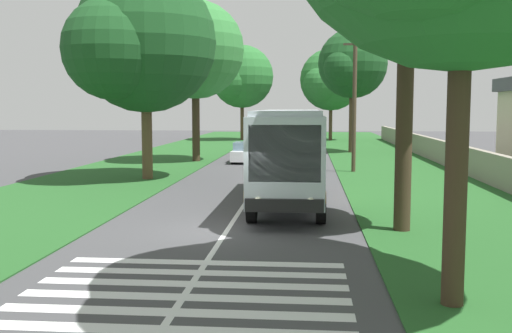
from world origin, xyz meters
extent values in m
plane|color=#424244|center=(0.00, 0.00, 0.00)|extent=(160.00, 160.00, 0.00)
cube|color=#235623|center=(15.00, 8.20, 0.02)|extent=(120.00, 8.00, 0.04)
cube|color=#235623|center=(15.00, -8.20, 0.02)|extent=(120.00, 8.00, 0.04)
cube|color=silver|center=(15.00, 0.00, 0.00)|extent=(110.00, 0.16, 0.01)
cube|color=silver|center=(5.32, -1.80, 2.10)|extent=(11.00, 2.50, 2.90)
cube|color=slate|center=(5.62, -1.80, 2.62)|extent=(9.68, 2.54, 0.85)
cube|color=slate|center=(-0.14, -1.80, 2.45)|extent=(0.08, 2.20, 1.74)
cube|color=orange|center=(5.32, -1.80, 1.10)|extent=(10.78, 2.53, 0.36)
cube|color=silver|center=(5.32, -1.80, 3.64)|extent=(10.56, 2.30, 0.18)
cube|color=black|center=(-0.26, -1.80, 0.87)|extent=(0.16, 2.40, 0.40)
sphere|color=#F2EDCC|center=(-0.20, -1.00, 1.00)|extent=(0.24, 0.24, 0.24)
sphere|color=#F2EDCC|center=(-0.20, -2.60, 1.00)|extent=(0.24, 0.24, 0.24)
cylinder|color=black|center=(1.42, -0.65, 0.55)|extent=(1.10, 0.32, 1.10)
cylinder|color=black|center=(8.82, -0.65, 0.55)|extent=(1.10, 0.32, 1.10)
cylinder|color=black|center=(1.42, -2.95, 0.55)|extent=(1.10, 0.32, 1.10)
cylinder|color=black|center=(8.82, -2.95, 0.55)|extent=(1.10, 0.32, 1.10)
cube|color=silver|center=(-8.32, 0.00, 0.00)|extent=(0.45, 6.80, 0.01)
cube|color=silver|center=(-7.42, 0.00, 0.00)|extent=(0.45, 6.80, 0.01)
cube|color=silver|center=(-6.52, 0.00, 0.00)|extent=(0.45, 6.80, 0.01)
cube|color=silver|center=(-5.62, 0.00, 0.00)|extent=(0.45, 6.80, 0.01)
cube|color=silver|center=(-4.72, 0.00, 0.00)|extent=(0.45, 6.80, 0.01)
cube|color=silver|center=(-3.82, 0.00, 0.00)|extent=(0.45, 6.80, 0.01)
cube|color=silver|center=(23.37, 1.82, 0.53)|extent=(4.30, 1.75, 0.70)
cube|color=slate|center=(23.27, 1.82, 1.15)|extent=(2.00, 1.61, 0.55)
cylinder|color=black|center=(22.02, 2.60, 0.32)|extent=(0.64, 0.22, 0.64)
cylinder|color=black|center=(24.72, 2.60, 0.32)|extent=(0.64, 0.22, 0.64)
cylinder|color=black|center=(22.02, 1.04, 0.32)|extent=(0.64, 0.22, 0.64)
cylinder|color=black|center=(24.72, 1.04, 0.32)|extent=(0.64, 0.22, 0.64)
cube|color=black|center=(29.39, 1.67, 0.53)|extent=(4.30, 1.75, 0.70)
cube|color=slate|center=(29.29, 1.67, 1.15)|extent=(2.00, 1.61, 0.55)
cylinder|color=black|center=(28.04, 2.45, 0.32)|extent=(0.64, 0.22, 0.64)
cylinder|color=black|center=(30.74, 2.45, 0.32)|extent=(0.64, 0.22, 0.64)
cylinder|color=black|center=(28.04, 0.89, 0.32)|extent=(0.64, 0.22, 0.64)
cylinder|color=black|center=(30.74, 0.89, 0.32)|extent=(0.64, 0.22, 0.64)
cube|color=silver|center=(35.86, 1.53, 0.53)|extent=(4.30, 1.75, 0.70)
cube|color=slate|center=(35.76, 1.53, 1.15)|extent=(2.00, 1.61, 0.55)
cylinder|color=black|center=(34.51, 2.31, 0.32)|extent=(0.64, 0.22, 0.64)
cylinder|color=black|center=(37.21, 2.31, 0.32)|extent=(0.64, 0.22, 0.64)
cylinder|color=black|center=(34.51, 0.75, 0.32)|extent=(0.64, 0.22, 0.64)
cylinder|color=black|center=(37.21, 0.75, 0.32)|extent=(0.64, 0.22, 0.64)
cylinder|color=#3D2D1E|center=(23.47, 5.40, 3.01)|extent=(0.54, 0.54, 5.94)
sphere|color=#337A38|center=(23.47, 5.40, 7.87)|extent=(6.87, 6.87, 6.87)
sphere|color=#337A38|center=(25.54, 5.40, 7.35)|extent=(4.09, 4.09, 4.09)
sphere|color=#337A38|center=(21.76, 6.43, 7.35)|extent=(4.24, 4.24, 4.24)
cylinder|color=brown|center=(12.85, 6.03, 2.64)|extent=(0.56, 0.56, 5.20)
sphere|color=#19471E|center=(12.85, 6.03, 7.29)|extent=(7.47, 7.47, 7.47)
sphere|color=#19471E|center=(15.09, 6.03, 6.73)|extent=(4.21, 4.21, 4.21)
sphere|color=#19471E|center=(10.98, 7.15, 6.73)|extent=(5.08, 5.08, 5.08)
cylinder|color=#4C3826|center=(51.27, 5.19, 2.73)|extent=(0.42, 0.42, 5.38)
sphere|color=#286B2D|center=(51.27, 5.19, 7.43)|extent=(7.30, 7.30, 7.30)
sphere|color=#286B2D|center=(53.46, 5.19, 6.88)|extent=(4.04, 4.04, 4.04)
sphere|color=#286B2D|center=(49.44, 6.28, 6.88)|extent=(4.51, 4.51, 4.51)
cylinder|color=#4C3826|center=(51.77, -5.13, 2.57)|extent=(0.40, 0.40, 5.06)
sphere|color=#286B2D|center=(51.77, -5.13, 7.07)|extent=(7.18, 7.18, 7.18)
sphere|color=#286B2D|center=(53.93, -5.13, 6.53)|extent=(4.63, 4.63, 4.63)
sphere|color=#286B2D|center=(49.98, -4.06, 6.53)|extent=(4.22, 4.22, 4.22)
cylinder|color=#3D2D1E|center=(0.42, -5.43, 3.34)|extent=(0.51, 0.51, 6.60)
cylinder|color=#3D2D1E|center=(-6.61, -5.31, 3.11)|extent=(0.43, 0.43, 6.14)
cylinder|color=#4C3826|center=(32.88, -6.22, 2.98)|extent=(0.50, 0.50, 5.88)
sphere|color=#19471E|center=(32.88, -6.22, 7.52)|extent=(5.82, 5.82, 5.82)
sphere|color=#19471E|center=(34.63, -6.22, 7.08)|extent=(4.19, 4.19, 4.19)
sphere|color=#19471E|center=(31.42, -5.34, 7.08)|extent=(3.22, 3.22, 3.22)
cylinder|color=#473828|center=(17.44, -5.22, 4.08)|extent=(0.24, 0.24, 8.08)
cube|color=#3D3326|center=(17.44, -5.22, 7.52)|extent=(0.12, 1.40, 0.12)
cube|color=gray|center=(20.00, -11.60, 0.82)|extent=(70.00, 0.40, 1.57)
camera|label=1|loc=(-18.07, -2.49, 3.84)|focal=41.66mm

